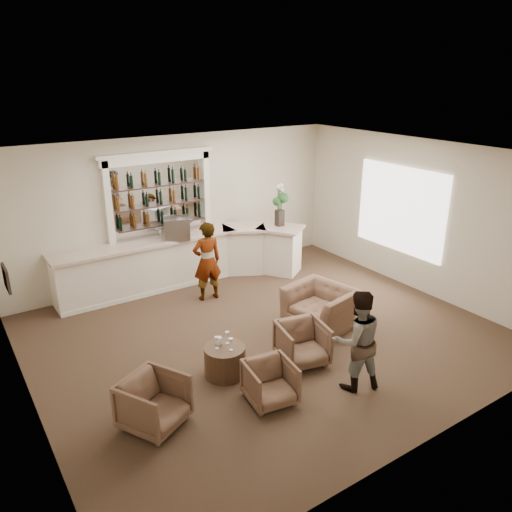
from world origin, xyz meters
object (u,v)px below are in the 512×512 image
(armchair_left, at_px, (154,403))
(espresso_machine, at_px, (177,228))
(cocktail_table, at_px, (225,361))
(armchair_far, at_px, (320,307))
(bar_counter, at_px, (185,260))
(armchair_center, at_px, (270,383))
(sommelier, at_px, (207,261))
(guest, at_px, (357,340))
(flower_vase, at_px, (280,202))
(armchair_right, at_px, (302,343))

(armchair_left, relative_size, espresso_machine, 1.47)
(cocktail_table, relative_size, armchair_far, 0.55)
(bar_counter, relative_size, armchair_center, 8.21)
(bar_counter, bearing_deg, armchair_center, -100.97)
(cocktail_table, bearing_deg, armchair_left, -159.71)
(sommelier, distance_m, armchair_far, 2.60)
(armchair_center, relative_size, espresso_machine, 1.27)
(armchair_center, xyz_separation_m, espresso_machine, (0.71, 4.57, 1.06))
(cocktail_table, height_order, guest, guest)
(guest, height_order, flower_vase, flower_vase)
(flower_vase, bearing_deg, espresso_machine, 169.67)
(guest, distance_m, armchair_far, 2.02)
(armchair_left, height_order, espresso_machine, espresso_machine)
(sommelier, distance_m, guest, 4.08)
(cocktail_table, bearing_deg, guest, -42.45)
(armchair_left, distance_m, armchair_far, 3.88)
(bar_counter, distance_m, sommelier, 1.04)
(armchair_far, xyz_separation_m, flower_vase, (1.03, 2.74, 1.32))
(espresso_machine, bearing_deg, bar_counter, 42.64)
(guest, height_order, armchair_right, guest)
(armchair_right, xyz_separation_m, flower_vase, (2.10, 3.56, 1.36))
(guest, bearing_deg, armchair_right, -57.73)
(armchair_center, height_order, armchair_right, armchair_right)
(armchair_far, relative_size, flower_vase, 1.18)
(bar_counter, distance_m, armchair_far, 3.49)
(guest, relative_size, armchair_right, 2.08)
(armchair_left, relative_size, flower_vase, 0.79)
(armchair_right, height_order, armchair_far, armchair_far)
(guest, relative_size, espresso_machine, 2.94)
(bar_counter, bearing_deg, cocktail_table, -106.77)
(bar_counter, bearing_deg, armchair_left, -121.02)
(armchair_left, height_order, armchair_far, armchair_far)
(armchair_right, xyz_separation_m, armchair_far, (1.08, 0.81, 0.03))
(cocktail_table, xyz_separation_m, armchair_left, (-1.42, -0.52, 0.11))
(armchair_center, bearing_deg, sommelier, 84.19)
(bar_counter, xyz_separation_m, armchair_center, (-0.90, -4.64, -0.26))
(bar_counter, xyz_separation_m, armchair_far, (1.23, -3.26, -0.19))
(armchair_right, height_order, flower_vase, flower_vase)
(armchair_left, bearing_deg, flower_vase, 9.60)
(bar_counter, height_order, sommelier, sommelier)
(bar_counter, bearing_deg, sommelier, -87.86)
(espresso_machine, bearing_deg, armchair_left, -97.51)
(armchair_right, bearing_deg, armchair_far, 49.32)
(cocktail_table, distance_m, guest, 2.11)
(sommelier, relative_size, flower_vase, 1.69)
(cocktail_table, distance_m, armchair_left, 1.52)
(armchair_far, height_order, espresso_machine, espresso_machine)
(armchair_right, distance_m, espresso_machine, 4.15)
(guest, relative_size, armchair_left, 2.01)
(espresso_machine, bearing_deg, cocktail_table, -82.29)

